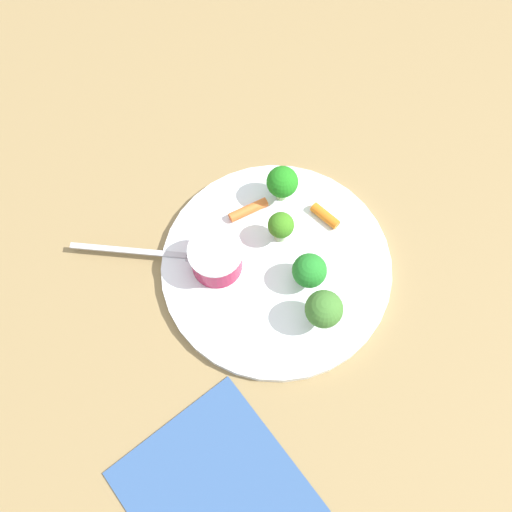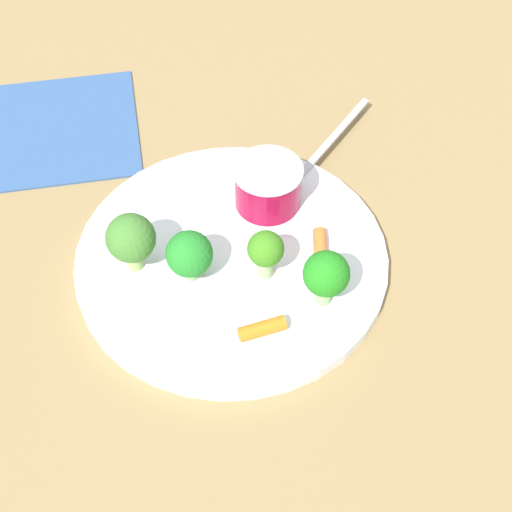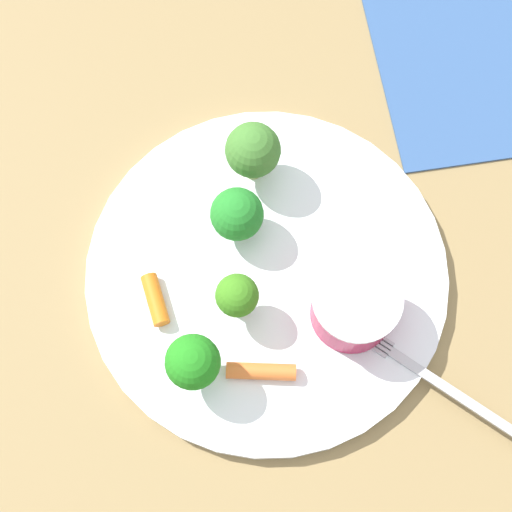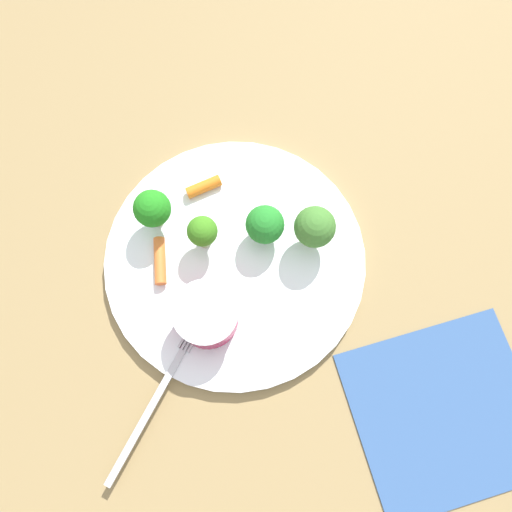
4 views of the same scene
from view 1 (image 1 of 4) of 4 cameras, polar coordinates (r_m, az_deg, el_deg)
name	(u,v)px [view 1 (image 1 of 4)]	position (r m, az deg, el deg)	size (l,w,h in m)	color
ground_plane	(276,268)	(0.67, 2.01, -1.23)	(2.40, 2.40, 0.00)	olive
plate	(276,266)	(0.66, 2.02, -1.04)	(0.27, 0.27, 0.01)	white
sauce_cup	(216,258)	(0.64, -3.98, -0.19)	(0.06, 0.06, 0.04)	maroon
broccoli_floret_0	(322,311)	(0.61, 6.55, -5.44)	(0.04, 0.04, 0.06)	#92B05C
broccoli_floret_1	(309,271)	(0.63, 5.32, -1.48)	(0.04, 0.04, 0.05)	#82A86A
broccoli_floret_2	(282,183)	(0.67, 2.62, 7.30)	(0.04, 0.04, 0.05)	#88B36E
broccoli_floret_3	(281,226)	(0.65, 2.48, 2.98)	(0.03, 0.03, 0.05)	#8EA874
carrot_stick_0	(248,210)	(0.68, -0.77, 4.61)	(0.01, 0.01, 0.05)	orange
carrot_stick_1	(325,216)	(0.68, 6.88, 3.98)	(0.01, 0.01, 0.04)	orange
fork	(143,252)	(0.68, -11.17, 0.41)	(0.12, 0.13, 0.00)	#B0B2B6
napkin	(215,492)	(0.62, -4.07, -22.35)	(0.17, 0.16, 0.00)	#315183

